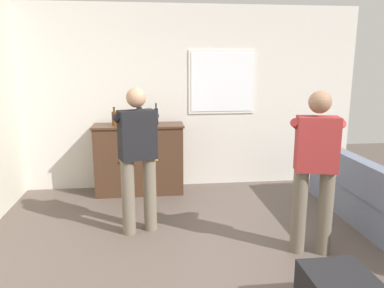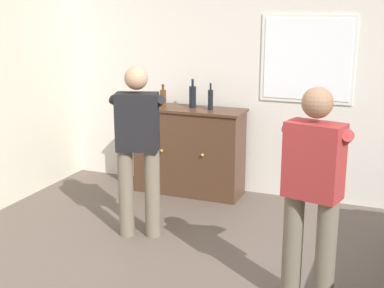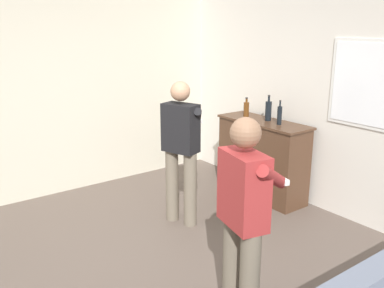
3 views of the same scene
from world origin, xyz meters
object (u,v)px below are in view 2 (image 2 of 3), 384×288
object	(u,v)px
sideboard_cabinet	(189,151)
bottle_spirits_clear	(210,99)
bottle_wine_green	(193,96)
person_standing_left	(138,144)
person_standing_right	(313,189)
bottle_liquor_amber	(163,98)

from	to	relation	value
sideboard_cabinet	bottle_spirits_clear	size ratio (longest dim) A/B	4.25
bottle_wine_green	person_standing_left	world-z (taller)	person_standing_left
sideboard_cabinet	bottle_spirits_clear	world-z (taller)	bottle_spirits_clear
person_standing_left	person_standing_right	size ratio (longest dim) A/B	1.00
sideboard_cabinet	person_standing_left	bearing A→B (deg)	-89.12
bottle_liquor_amber	person_standing_right	world-z (taller)	person_standing_right
bottle_spirits_clear	person_standing_left	size ratio (longest dim) A/B	0.19
person_standing_left	person_standing_right	xyz separation A→B (m)	(1.78, -0.70, 0.00)
bottle_spirits_clear	person_standing_right	size ratio (longest dim) A/B	0.19
bottle_spirits_clear	bottle_wine_green	bearing A→B (deg)	167.25
person_standing_left	person_standing_right	distance (m)	1.91
bottle_liquor_amber	bottle_spirits_clear	bearing A→B (deg)	-0.39
bottle_wine_green	person_standing_right	xyz separation A→B (m)	(1.78, -2.11, -0.25)
sideboard_cabinet	bottle_spirits_clear	distance (m)	0.70
sideboard_cabinet	person_standing_left	size ratio (longest dim) A/B	0.79
person_standing_right	sideboard_cabinet	bearing A→B (deg)	131.18
person_standing_right	bottle_wine_green	bearing A→B (deg)	130.11
bottle_wine_green	person_standing_right	bearing A→B (deg)	-49.89
bottle_liquor_amber	person_standing_left	world-z (taller)	person_standing_left
bottle_wine_green	bottle_spirits_clear	size ratio (longest dim) A/B	1.08
bottle_wine_green	person_standing_right	distance (m)	2.77
bottle_wine_green	bottle_liquor_amber	size ratio (longest dim) A/B	1.28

